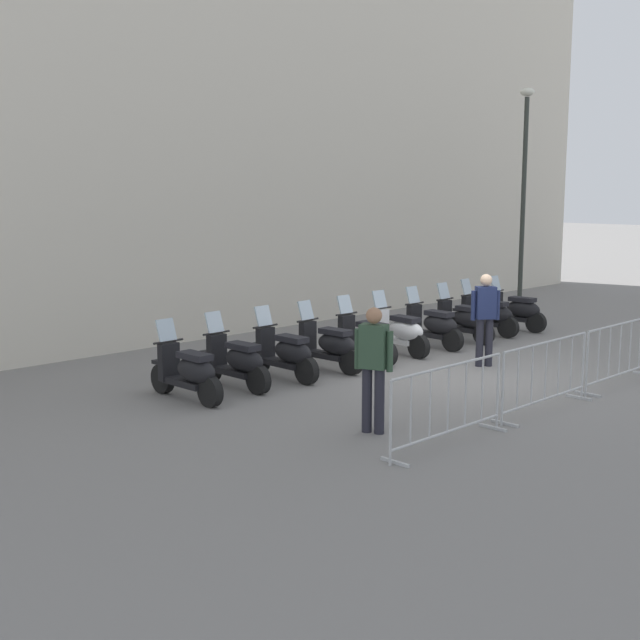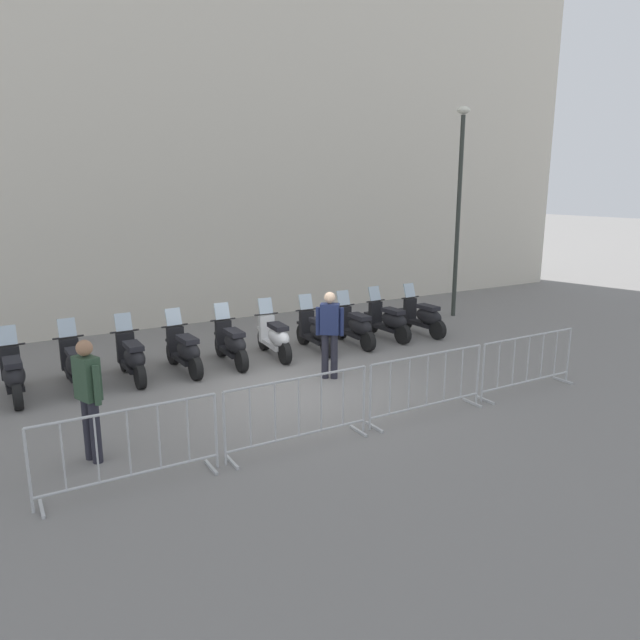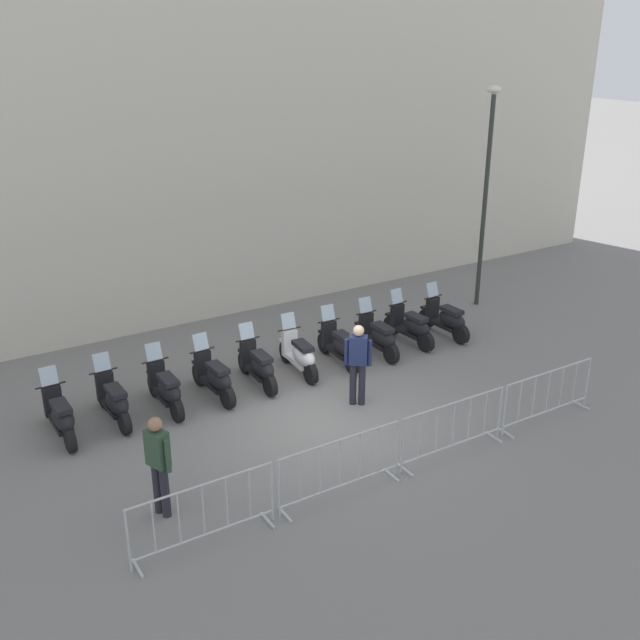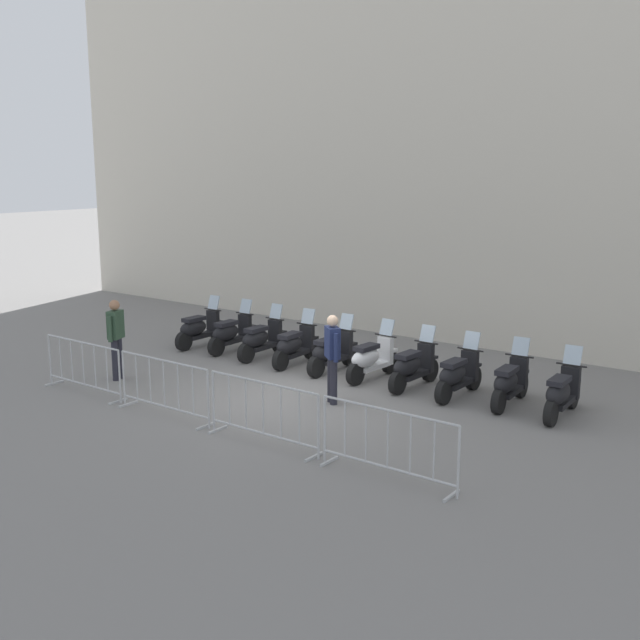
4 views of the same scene
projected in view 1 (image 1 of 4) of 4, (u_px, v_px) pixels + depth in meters
The scene contains 17 objects.
ground_plane at pixel (462, 374), 14.93m from camera, with size 120.00×120.00×0.00m, color slate.
motorcycle_0 at pixel (188, 372), 12.97m from camera, with size 0.56×1.72×1.24m.
motorcycle_1 at pixel (236, 362), 13.75m from camera, with size 0.56×1.72×1.24m.
motorcycle_2 at pixel (285, 354), 14.42m from camera, with size 0.56×1.72×1.24m.
motorcycle_3 at pixel (328, 346), 15.11m from camera, with size 0.56×1.72×1.24m.
motorcycle_4 at pixel (365, 339), 15.84m from camera, with size 0.56×1.73×1.24m.
motorcycle_5 at pixel (399, 332), 16.57m from camera, with size 0.58×1.72×1.24m.
motorcycle_6 at pixel (433, 326), 17.25m from camera, with size 0.56×1.73×1.24m.
motorcycle_7 at pixel (463, 321), 17.95m from camera, with size 0.56×1.73×1.24m.
motorcycle_8 at pixel (487, 315), 18.73m from camera, with size 0.56×1.72×1.24m.
motorcycle_9 at pixel (515, 311), 19.38m from camera, with size 0.56×1.72×1.24m.
barrier_segment_0 at pixel (448, 406), 10.71m from camera, with size 2.30×0.53×1.07m.
barrier_segment_1 at pixel (545, 377), 12.36m from camera, with size 2.30×0.53×1.07m.
barrier_segment_2 at pixel (620, 354), 14.01m from camera, with size 2.30×0.53×1.07m.
street_lamp at pixel (524, 180), 21.33m from camera, with size 0.36×0.36×5.78m.
officer_near_row_end at pixel (374, 362), 11.19m from camera, with size 0.32×0.53×1.73m.
officer_mid_plaza at pixel (485, 314), 15.41m from camera, with size 0.44×0.40×1.73m.
Camera 1 is at (-12.38, -8.13, 3.32)m, focal length 46.68 mm.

